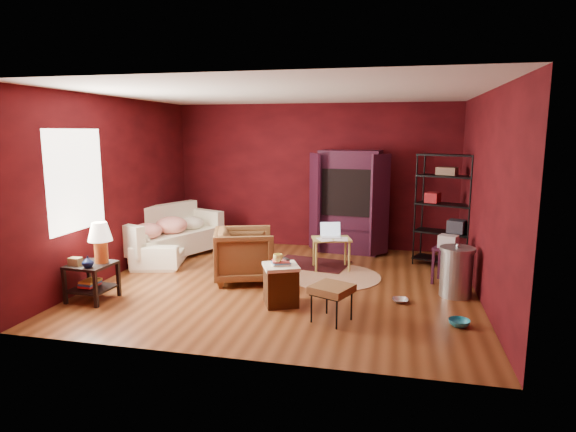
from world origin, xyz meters
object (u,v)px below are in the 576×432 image
laptop_desk (331,241)px  side_table (96,254)px  tv_armoire (349,200)px  sofa (166,236)px  wire_shelving (446,205)px  hamper (281,284)px  armchair (244,252)px

laptop_desk → side_table: bearing=-159.7°
laptop_desk → tv_armoire: 1.40m
tv_armoire → sofa: bearing=-154.4°
sofa → wire_shelving: bearing=-98.3°
side_table → hamper: size_ratio=1.72×
side_table → armchair: bearing=36.3°
laptop_desk → armchair: bearing=-159.6°
sofa → wire_shelving: wire_shelving is taller
armchair → tv_armoire: 2.64m
hamper → side_table: bearing=-171.9°
side_table → hamper: (2.48, 0.35, -0.36)m
hamper → wire_shelving: 3.40m
laptop_desk → wire_shelving: size_ratio=0.40×
armchair → side_table: 2.11m
sofa → laptop_desk: (3.04, -0.13, 0.08)m
hamper → wire_shelving: bearing=47.0°
armchair → wire_shelving: wire_shelving is taller
side_table → tv_armoire: (3.06, 3.43, 0.36)m
wire_shelving → hamper: bearing=-111.4°
hamper → laptop_desk: (0.42, 1.79, 0.20)m
sofa → side_table: bearing=169.1°
laptop_desk → wire_shelving: (1.83, 0.64, 0.57)m
armchair → tv_armoire: size_ratio=0.46×
sofa → tv_armoire: tv_armoire is taller
laptop_desk → tv_armoire: (0.16, 1.29, 0.52)m
tv_armoire → hamper: bearing=-95.0°
sofa → tv_armoire: 3.45m
wire_shelving → tv_armoire: bearing=-179.7°
sofa → laptop_desk: size_ratio=2.62×
side_table → hamper: side_table is taller
sofa → armchair: armchair is taller
laptop_desk → wire_shelving: wire_shelving is taller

